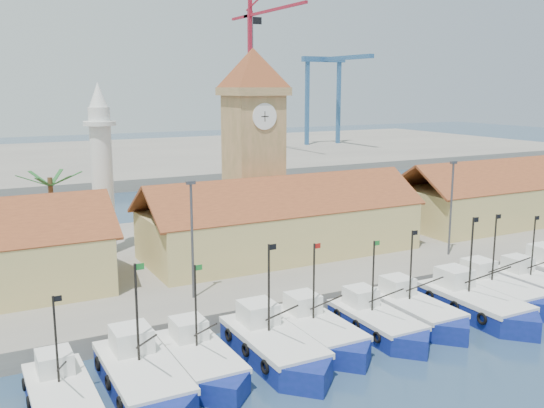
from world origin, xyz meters
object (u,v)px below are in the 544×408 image
boat_5 (379,324)px  clock_tower (253,140)px  boat_0 (62,401)px  minaret (102,169)px

boat_5 → clock_tower: clock_tower is taller
clock_tower → boat_5: bearing=-93.8°
boat_0 → clock_tower: bearing=45.8°
boat_5 → clock_tower: (1.55, 23.42, 11.23)m
boat_5 → clock_tower: bearing=86.2°
boat_0 → clock_tower: 35.27m
boat_0 → minaret: bearing=72.3°
clock_tower → minaret: (-15.00, 2.00, -2.23)m
boat_0 → minaret: 28.73m
clock_tower → minaret: size_ratio=1.39×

